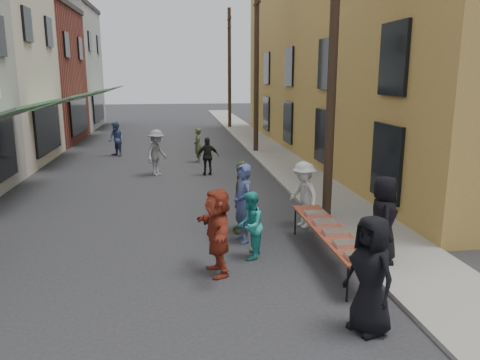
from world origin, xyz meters
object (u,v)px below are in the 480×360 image
object	(u,v)px
utility_pole_mid	(256,67)
guest_front_c	(250,225)
serving_table	(330,231)
catering_tray_sausage	(359,256)
guest_front_a	(371,275)
utility_pole_far	(229,69)
utility_pole_near	(333,59)
server	(383,220)

from	to	relation	value
utility_pole_mid	guest_front_c	bearing A→B (deg)	-100.39
serving_table	catering_tray_sausage	xyz separation A→B (m)	(-0.00, -1.65, 0.08)
serving_table	guest_front_a	bearing A→B (deg)	-96.23
guest_front_c	guest_front_a	bearing A→B (deg)	42.00
guest_front_a	utility_pole_far	bearing A→B (deg)	156.21
utility_pole_near	utility_pole_mid	distance (m)	12.00
utility_pole_near	guest_front_a	distance (m)	7.13
serving_table	catering_tray_sausage	world-z (taller)	catering_tray_sausage
server	serving_table	bearing A→B (deg)	86.72
utility_pole_near	utility_pole_far	distance (m)	24.00
utility_pole_mid	guest_front_c	world-z (taller)	utility_pole_mid
serving_table	guest_front_a	world-z (taller)	guest_front_a
utility_pole_far	guest_front_c	bearing A→B (deg)	-95.77
utility_pole_near	catering_tray_sausage	xyz separation A→B (m)	(-0.99, -4.84, -3.71)
utility_pole_mid	server	size ratio (longest dim) A/B	4.74
utility_pole_near	serving_table	size ratio (longest dim) A/B	2.25
utility_pole_near	catering_tray_sausage	bearing A→B (deg)	-101.54
catering_tray_sausage	utility_pole_mid	bearing A→B (deg)	86.64
utility_pole_near	serving_table	world-z (taller)	utility_pole_near
guest_front_a	catering_tray_sausage	bearing A→B (deg)	144.30
catering_tray_sausage	serving_table	bearing A→B (deg)	90.00
catering_tray_sausage	guest_front_a	xyz separation A→B (m)	(-0.31, -1.22, 0.18)
serving_table	server	xyz separation A→B (m)	(1.04, -0.37, 0.34)
guest_front_a	guest_front_c	size ratio (longest dim) A/B	1.26
utility_pole_near	guest_front_c	distance (m)	5.35
utility_pole_far	guest_front_a	distance (m)	30.30
utility_pole_near	serving_table	xyz separation A→B (m)	(-0.99, -3.19, -3.79)
utility_pole_far	server	bearing A→B (deg)	-89.90
utility_pole_near	server	size ratio (longest dim) A/B	4.74
utility_pole_near	serving_table	distance (m)	5.05
utility_pole_near	utility_pole_far	bearing A→B (deg)	90.00
utility_pole_mid	guest_front_c	size ratio (longest dim) A/B	5.81
utility_pole_near	utility_pole_far	world-z (taller)	same
utility_pole_far	guest_front_a	xyz separation A→B (m)	(-1.30, -30.06, -3.53)
utility_pole_far	catering_tray_sausage	world-z (taller)	utility_pole_far
utility_pole_mid	utility_pole_far	distance (m)	12.00
utility_pole_mid	guest_front_c	distance (m)	15.43
utility_pole_far	catering_tray_sausage	size ratio (longest dim) A/B	18.00
utility_pole_mid	utility_pole_far	bearing A→B (deg)	90.00
utility_pole_mid	serving_table	xyz separation A→B (m)	(-0.99, -15.19, -3.79)
catering_tray_sausage	guest_front_c	distance (m)	2.72
utility_pole_near	serving_table	bearing A→B (deg)	-107.21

